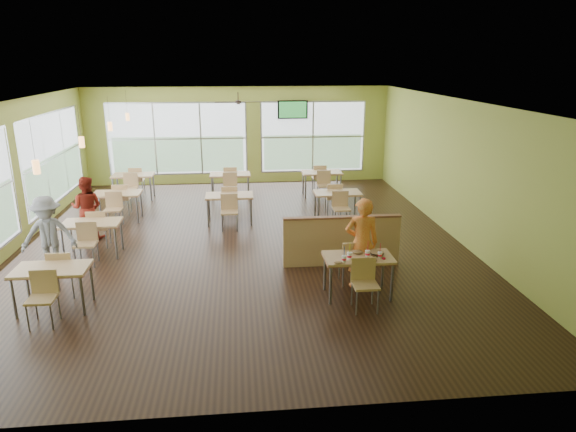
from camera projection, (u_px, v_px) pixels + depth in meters
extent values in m
plane|color=black|center=(243.00, 242.00, 11.88)|extent=(12.00, 12.00, 0.00)
plane|color=white|center=(239.00, 101.00, 10.94)|extent=(12.00, 12.00, 0.00)
cube|color=#A5AD46|center=(239.00, 136.00, 17.11)|extent=(10.00, 0.04, 3.20)
cube|color=#A5AD46|center=(247.00, 291.00, 5.70)|extent=(10.00, 0.04, 3.20)
cube|color=#A5AD46|center=(6.00, 180.00, 10.93)|extent=(0.04, 12.00, 3.20)
cube|color=#A5AD46|center=(457.00, 170.00, 11.88)|extent=(0.04, 12.00, 3.20)
cube|color=white|center=(54.00, 157.00, 13.81)|extent=(0.02, 4.50, 2.35)
cube|color=white|center=(178.00, 139.00, 16.93)|extent=(4.50, 0.02, 2.35)
cube|color=white|center=(313.00, 137.00, 17.35)|extent=(3.50, 0.02, 2.35)
cube|color=#B7BABC|center=(25.00, 228.00, 11.78)|extent=(0.04, 9.40, 0.05)
cube|color=#B7BABC|center=(247.00, 172.00, 17.48)|extent=(8.00, 0.04, 0.05)
cube|color=tan|center=(358.00, 257.00, 9.00)|extent=(1.20, 0.70, 0.04)
cube|color=brown|center=(358.00, 259.00, 9.01)|extent=(1.22, 0.71, 0.01)
cylinder|color=slate|center=(331.00, 285.00, 8.79)|extent=(0.05, 0.05, 0.71)
cylinder|color=slate|center=(392.00, 282.00, 8.89)|extent=(0.05, 0.05, 0.71)
cylinder|color=slate|center=(325.00, 272.00, 9.34)|extent=(0.05, 0.05, 0.71)
cylinder|color=slate|center=(383.00, 269.00, 9.44)|extent=(0.05, 0.05, 0.71)
cube|color=tan|center=(351.00, 260.00, 9.61)|extent=(0.42, 0.42, 0.04)
cube|color=tan|center=(349.00, 246.00, 9.72)|extent=(0.42, 0.04, 0.40)
cube|color=tan|center=(365.00, 285.00, 8.56)|extent=(0.42, 0.42, 0.04)
cube|color=tan|center=(369.00, 278.00, 8.32)|extent=(0.42, 0.04, 0.40)
cube|color=tan|center=(342.00, 242.00, 10.45)|extent=(2.40, 0.12, 1.00)
cube|color=brown|center=(342.00, 217.00, 10.30)|extent=(2.40, 0.14, 0.04)
cube|color=tan|center=(51.00, 269.00, 8.51)|extent=(1.20, 0.70, 0.04)
cube|color=brown|center=(51.00, 270.00, 8.52)|extent=(1.22, 0.71, 0.01)
cylinder|color=slate|center=(14.00, 299.00, 8.29)|extent=(0.05, 0.05, 0.71)
cylinder|color=slate|center=(83.00, 296.00, 8.39)|extent=(0.05, 0.05, 0.71)
cylinder|color=slate|center=(27.00, 284.00, 8.84)|extent=(0.05, 0.05, 0.71)
cylinder|color=slate|center=(92.00, 281.00, 8.95)|extent=(0.05, 0.05, 0.71)
cube|color=tan|center=(64.00, 271.00, 9.11)|extent=(0.42, 0.42, 0.04)
cube|color=tan|center=(66.00, 256.00, 9.23)|extent=(0.42, 0.04, 0.40)
cube|color=tan|center=(42.00, 299.00, 8.07)|extent=(0.42, 0.42, 0.04)
cube|color=tan|center=(35.00, 292.00, 7.82)|extent=(0.42, 0.04, 0.40)
cube|color=tan|center=(91.00, 223.00, 10.89)|extent=(1.20, 0.70, 0.04)
cube|color=brown|center=(91.00, 224.00, 10.89)|extent=(1.22, 0.71, 0.01)
cylinder|color=slate|center=(63.00, 245.00, 10.67)|extent=(0.05, 0.05, 0.71)
cylinder|color=slate|center=(116.00, 243.00, 10.77)|extent=(0.05, 0.05, 0.71)
cylinder|color=slate|center=(71.00, 236.00, 11.22)|extent=(0.05, 0.05, 0.71)
cylinder|color=slate|center=(122.00, 234.00, 11.32)|extent=(0.05, 0.05, 0.71)
cube|color=tan|center=(99.00, 227.00, 11.49)|extent=(0.42, 0.42, 0.04)
cube|color=tan|center=(100.00, 215.00, 11.61)|extent=(0.42, 0.04, 0.40)
cube|color=tan|center=(86.00, 244.00, 10.45)|extent=(0.42, 0.42, 0.04)
cube|color=tan|center=(82.00, 237.00, 10.20)|extent=(0.42, 0.04, 0.40)
cube|color=tan|center=(117.00, 193.00, 13.26)|extent=(1.20, 0.70, 0.04)
cube|color=brown|center=(117.00, 194.00, 13.27)|extent=(1.22, 0.71, 0.01)
cylinder|color=slate|center=(94.00, 211.00, 13.05)|extent=(0.05, 0.05, 0.71)
cylinder|color=slate|center=(137.00, 210.00, 13.15)|extent=(0.05, 0.05, 0.71)
cylinder|color=slate|center=(100.00, 205.00, 13.60)|extent=(0.05, 0.05, 0.71)
cylinder|color=slate|center=(141.00, 204.00, 13.70)|extent=(0.05, 0.05, 0.71)
cube|color=tan|center=(122.00, 198.00, 13.87)|extent=(0.42, 0.42, 0.04)
cube|color=tan|center=(123.00, 189.00, 13.98)|extent=(0.42, 0.04, 0.40)
cube|color=tan|center=(113.00, 210.00, 12.82)|extent=(0.42, 0.42, 0.04)
cube|color=tan|center=(111.00, 203.00, 12.58)|extent=(0.42, 0.04, 0.40)
cube|color=tan|center=(133.00, 175.00, 15.35)|extent=(1.20, 0.70, 0.04)
cube|color=brown|center=(133.00, 176.00, 15.36)|extent=(1.22, 0.71, 0.01)
cylinder|color=slate|center=(113.00, 190.00, 15.14)|extent=(0.05, 0.05, 0.71)
cylinder|color=slate|center=(151.00, 189.00, 15.24)|extent=(0.05, 0.05, 0.71)
cylinder|color=slate|center=(118.00, 185.00, 15.69)|extent=(0.05, 0.05, 0.71)
cylinder|color=slate|center=(154.00, 184.00, 15.79)|extent=(0.05, 0.05, 0.71)
cube|color=tan|center=(137.00, 180.00, 15.96)|extent=(0.42, 0.42, 0.04)
cube|color=tan|center=(137.00, 172.00, 16.08)|extent=(0.42, 0.04, 0.40)
cube|color=tan|center=(130.00, 188.00, 14.91)|extent=(0.42, 0.42, 0.04)
cube|color=tan|center=(128.00, 183.00, 14.67)|extent=(0.42, 0.04, 0.40)
cube|color=tan|center=(229.00, 195.00, 13.06)|extent=(1.20, 0.70, 0.04)
cube|color=brown|center=(229.00, 196.00, 13.07)|extent=(1.22, 0.71, 0.01)
cylinder|color=slate|center=(208.00, 213.00, 12.85)|extent=(0.05, 0.05, 0.71)
cylinder|color=slate|center=(251.00, 212.00, 12.95)|extent=(0.05, 0.05, 0.71)
cylinder|color=slate|center=(209.00, 207.00, 13.40)|extent=(0.05, 0.05, 0.71)
cylinder|color=slate|center=(250.00, 206.00, 13.50)|extent=(0.05, 0.05, 0.71)
cube|color=tan|center=(230.00, 200.00, 13.67)|extent=(0.42, 0.42, 0.04)
cube|color=tan|center=(230.00, 191.00, 13.78)|extent=(0.42, 0.04, 0.40)
cube|color=tan|center=(229.00, 212.00, 12.62)|extent=(0.42, 0.42, 0.04)
cube|color=tan|center=(229.00, 206.00, 12.38)|extent=(0.42, 0.04, 0.40)
cube|color=tan|center=(230.00, 174.00, 15.44)|extent=(1.20, 0.70, 0.04)
cube|color=brown|center=(230.00, 175.00, 15.45)|extent=(1.22, 0.71, 0.01)
cylinder|color=slate|center=(212.00, 189.00, 15.22)|extent=(0.05, 0.05, 0.71)
cylinder|color=slate|center=(249.00, 188.00, 15.33)|extent=(0.05, 0.05, 0.71)
cylinder|color=slate|center=(213.00, 185.00, 15.78)|extent=(0.05, 0.05, 0.71)
cylinder|color=slate|center=(248.00, 184.00, 15.88)|extent=(0.05, 0.05, 0.71)
cube|color=tan|center=(231.00, 179.00, 16.05)|extent=(0.42, 0.42, 0.04)
cube|color=tan|center=(230.00, 171.00, 16.16)|extent=(0.42, 0.04, 0.40)
cube|color=tan|center=(230.00, 188.00, 15.00)|extent=(0.42, 0.42, 0.04)
cube|color=tan|center=(230.00, 182.00, 14.75)|extent=(0.42, 0.04, 0.40)
cube|color=tan|center=(337.00, 193.00, 13.33)|extent=(1.20, 0.70, 0.04)
cube|color=brown|center=(337.00, 194.00, 13.34)|extent=(1.22, 0.71, 0.01)
cylinder|color=slate|center=(318.00, 210.00, 13.11)|extent=(0.05, 0.05, 0.71)
cylinder|color=slate|center=(360.00, 209.00, 13.22)|extent=(0.05, 0.05, 0.71)
cylinder|color=slate|center=(315.00, 204.00, 13.66)|extent=(0.05, 0.05, 0.71)
cylinder|color=slate|center=(355.00, 203.00, 13.77)|extent=(0.05, 0.05, 0.71)
cube|color=tan|center=(333.00, 198.00, 13.93)|extent=(0.42, 0.42, 0.04)
cube|color=tan|center=(332.00, 188.00, 14.05)|extent=(0.42, 0.04, 0.40)
cube|color=tan|center=(341.00, 209.00, 12.89)|extent=(0.42, 0.42, 0.04)
cube|color=tan|center=(343.00, 203.00, 12.64)|extent=(0.42, 0.04, 0.40)
cube|color=tan|center=(322.00, 172.00, 15.71)|extent=(1.20, 0.70, 0.04)
cube|color=brown|center=(322.00, 173.00, 15.71)|extent=(1.22, 0.71, 0.01)
cylinder|color=slate|center=(306.00, 187.00, 15.49)|extent=(0.05, 0.05, 0.71)
cylinder|color=slate|center=(341.00, 186.00, 15.59)|extent=(0.05, 0.05, 0.71)
cylinder|color=slate|center=(303.00, 182.00, 16.04)|extent=(0.05, 0.05, 0.71)
cylinder|color=slate|center=(337.00, 182.00, 16.14)|extent=(0.05, 0.05, 0.71)
cube|color=tan|center=(319.00, 177.00, 16.31)|extent=(0.42, 0.42, 0.04)
cube|color=tan|center=(318.00, 169.00, 16.43)|extent=(0.42, 0.04, 0.40)
cube|color=tan|center=(325.00, 185.00, 15.27)|extent=(0.42, 0.42, 0.04)
cube|color=tan|center=(326.00, 180.00, 15.02)|extent=(0.42, 0.04, 0.40)
cylinder|color=#2D2119|center=(32.00, 142.00, 7.88)|extent=(0.01, 0.01, 0.70)
cylinder|color=#EB974B|center=(36.00, 167.00, 8.00)|extent=(0.11, 0.11, 0.22)
cylinder|color=#2D2119|center=(79.00, 122.00, 10.26)|extent=(0.01, 0.01, 0.70)
cylinder|color=#EB974B|center=(82.00, 142.00, 10.38)|extent=(0.11, 0.11, 0.22)
cylinder|color=#2D2119|center=(108.00, 110.00, 12.64)|extent=(0.01, 0.01, 0.70)
cylinder|color=#EB974B|center=(110.00, 126.00, 12.76)|extent=(0.11, 0.11, 0.22)
cylinder|color=#2D2119|center=(126.00, 103.00, 14.73)|extent=(0.01, 0.01, 0.70)
cylinder|color=#EB974B|center=(128.00, 117.00, 14.85)|extent=(0.11, 0.11, 0.22)
cylinder|color=#2D2119|center=(238.00, 97.00, 13.83)|extent=(0.03, 0.03, 0.24)
cylinder|color=#2D2119|center=(238.00, 102.00, 13.87)|extent=(0.16, 0.16, 0.06)
cube|color=#2D2119|center=(251.00, 102.00, 13.90)|extent=(0.55, 0.10, 0.01)
cube|color=#2D2119|center=(238.00, 101.00, 14.20)|extent=(0.10, 0.55, 0.01)
cube|color=#2D2119|center=(225.00, 102.00, 13.83)|extent=(0.55, 0.10, 0.01)
cube|color=#2D2119|center=(238.00, 103.00, 13.53)|extent=(0.10, 0.55, 0.01)
cube|color=black|center=(293.00, 110.00, 16.94)|extent=(1.00, 0.06, 0.60)
cube|color=#2B8038|center=(293.00, 110.00, 16.91)|extent=(0.90, 0.01, 0.52)
imported|color=#E24319|center=(362.00, 243.00, 9.34)|extent=(0.64, 0.44, 1.71)
imported|color=maroon|center=(87.00, 208.00, 11.93)|extent=(0.78, 0.64, 1.49)
imported|color=slate|center=(48.00, 235.00, 9.95)|extent=(1.10, 0.74, 1.57)
cone|color=white|center=(344.00, 259.00, 8.72)|extent=(0.08, 0.08, 0.11)
cylinder|color=red|center=(344.00, 259.00, 8.72)|extent=(0.08, 0.08, 0.03)
cylinder|color=white|center=(344.00, 256.00, 8.70)|extent=(0.09, 0.09, 0.01)
cylinder|color=#083EC3|center=(344.00, 250.00, 8.67)|extent=(0.02, 0.05, 0.20)
cone|color=white|center=(349.00, 256.00, 8.83)|extent=(0.09, 0.09, 0.12)
cylinder|color=red|center=(349.00, 256.00, 8.83)|extent=(0.09, 0.09, 0.04)
cylinder|color=white|center=(350.00, 253.00, 8.81)|extent=(0.10, 0.10, 0.01)
cylinder|color=#DEF210|center=(350.00, 247.00, 8.78)|extent=(0.02, 0.06, 0.22)
cone|color=white|center=(367.00, 254.00, 8.94)|extent=(0.09, 0.09, 0.12)
cylinder|color=red|center=(367.00, 254.00, 8.94)|extent=(0.08, 0.08, 0.03)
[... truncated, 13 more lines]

